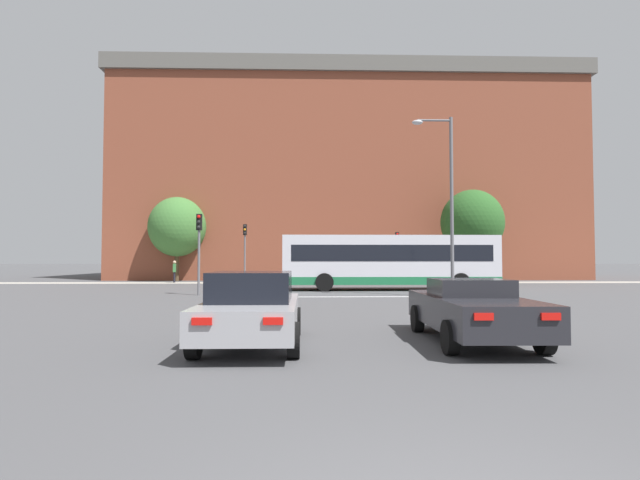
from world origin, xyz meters
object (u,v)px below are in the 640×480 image
traffic_light_far_left (245,244)px  traffic_light_far_right (397,248)px  bus_crossing_lead (389,261)px  pedestrian_walking_east (447,270)px  street_lamp_junction (446,189)px  car_roadster_right (472,309)px  traffic_light_near_left (199,240)px  pedestrian_waiting (174,270)px  car_saloon_left (252,308)px

traffic_light_far_left → traffic_light_far_right: bearing=1.0°
bus_crossing_lead → pedestrian_walking_east: bus_crossing_lead is taller
street_lamp_junction → car_roadster_right: bearing=-103.7°
traffic_light_far_left → traffic_light_far_right: (11.40, 0.19, -0.35)m
traffic_light_near_left → traffic_light_far_right: size_ratio=1.04×
car_roadster_right → street_lamp_junction: street_lamp_junction is taller
traffic_light_far_right → street_lamp_junction: size_ratio=0.45×
street_lamp_junction → pedestrian_walking_east: street_lamp_junction is taller
traffic_light_far_right → pedestrian_waiting: 16.88m
car_saloon_left → pedestrian_waiting: bearing=107.3°
pedestrian_waiting → street_lamp_junction: bearing=-144.1°
traffic_light_far_right → street_lamp_junction: 14.63m
traffic_light_far_right → street_lamp_junction: bearing=-91.6°
car_roadster_right → pedestrian_waiting: bearing=117.0°
pedestrian_waiting → bus_crossing_lead: bearing=-134.4°
bus_crossing_lead → car_saloon_left: bearing=-17.8°
traffic_light_far_left → pedestrian_waiting: traffic_light_far_left is taller
pedestrian_waiting → traffic_light_far_left: bearing=-110.5°
street_lamp_junction → traffic_light_far_right: bearing=88.4°
traffic_light_near_left → traffic_light_far_left: bearing=86.7°
car_roadster_right → traffic_light_near_left: (-8.72, 14.02, 2.00)m
traffic_light_far_right → pedestrian_walking_east: (3.60, -0.51, -1.64)m
street_lamp_junction → pedestrian_walking_east: 15.04m
car_roadster_right → pedestrian_waiting: 30.55m
pedestrian_walking_east → car_roadster_right: bearing=-142.6°
traffic_light_near_left → traffic_light_far_left: size_ratio=0.91×
car_roadster_right → traffic_light_far_right: traffic_light_far_right is taller
car_roadster_right → traffic_light_far_left: bearing=107.8°
bus_crossing_lead → traffic_light_far_left: bearing=-133.0°
traffic_light_near_left → street_lamp_junction: bearing=-8.0°
traffic_light_near_left → bus_crossing_lead: bearing=21.5°
traffic_light_near_left → pedestrian_walking_east: size_ratio=2.46×
car_saloon_left → traffic_light_near_left: 15.07m
traffic_light_far_left → pedestrian_waiting: 5.79m
traffic_light_far_right → car_roadster_right: bearing=-97.2°
bus_crossing_lead → traffic_light_far_left: size_ratio=2.78×
car_roadster_right → street_lamp_junction: 13.45m
bus_crossing_lead → street_lamp_junction: street_lamp_junction is taller
bus_crossing_lead → traffic_light_far_right: size_ratio=3.19×
car_roadster_right → pedestrian_walking_east: 27.21m
pedestrian_walking_east → street_lamp_junction: bearing=-143.7°
traffic_light_near_left → street_lamp_junction: 12.07m
street_lamp_junction → pedestrian_waiting: (-16.39, 15.09, -4.03)m
street_lamp_junction → car_saloon_left: bearing=-120.9°
car_saloon_left → traffic_light_far_right: (8.01, 27.14, 1.83)m
bus_crossing_lead → pedestrian_waiting: size_ratio=7.30×
traffic_light_near_left → street_lamp_junction: street_lamp_junction is taller
bus_crossing_lead → pedestrian_walking_east: 10.13m
bus_crossing_lead → street_lamp_junction: 6.73m
car_saloon_left → street_lamp_junction: 15.42m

